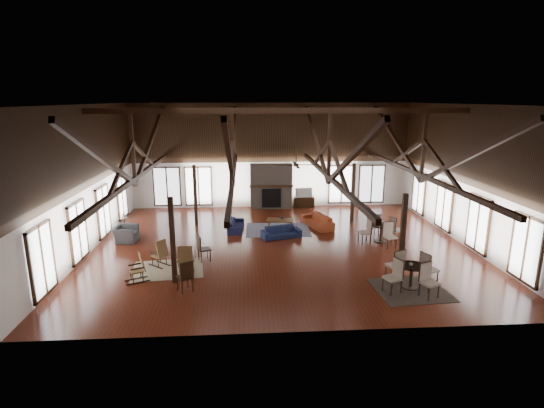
{
  "coord_description": "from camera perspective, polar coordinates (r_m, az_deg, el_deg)",
  "views": [
    {
      "loc": [
        -1.52,
        -17.38,
        6.23
      ],
      "look_at": [
        -0.32,
        1.0,
        1.64
      ],
      "focal_mm": 28.0,
      "sensor_mm": 36.0,
      "label": 1
    }
  ],
  "objects": [
    {
      "name": "roof_truss",
      "position": [
        17.58,
        1.25,
        6.81
      ],
      "size": [
        15.6,
        14.07,
        3.14
      ],
      "color": "black",
      "rests_on": "wall_back"
    },
    {
      "name": "rug_tan",
      "position": [
        16.54,
        -13.81,
        -8.53
      ],
      "size": [
        2.81,
        2.33,
        0.01
      ],
      "primitive_type": "cube",
      "rotation": [
        0.0,
        0.0,
        0.12
      ],
      "color": "tan",
      "rests_on": "floor"
    },
    {
      "name": "sofa_orange",
      "position": [
        21.25,
        6.13,
        -2.27
      ],
      "size": [
        2.23,
        1.43,
        0.61
      ],
      "primitive_type": "imported",
      "rotation": [
        0.0,
        0.0,
        -1.25
      ],
      "color": "#973B1D",
      "rests_on": "floor"
    },
    {
      "name": "wall_front",
      "position": [
        10.97,
        4.39,
        -3.16
      ],
      "size": [
        16.0,
        0.02,
        6.0
      ],
      "primitive_type": "cube",
      "color": "white",
      "rests_on": "floor"
    },
    {
      "name": "vase",
      "position": [
        20.71,
        1.38,
        -1.76
      ],
      "size": [
        0.24,
        0.24,
        0.2
      ],
      "primitive_type": "imported",
      "rotation": [
        0.0,
        0.0,
        0.29
      ],
      "color": "#B2B2B2",
      "rests_on": "coffee_table"
    },
    {
      "name": "cup_far",
      "position": [
        19.39,
        14.45,
        -2.61
      ],
      "size": [
        0.13,
        0.13,
        0.1
      ],
      "primitive_type": "imported",
      "rotation": [
        0.0,
        0.0,
        -0.02
      ],
      "color": "#B2B2B2",
      "rests_on": "cafe_table_far"
    },
    {
      "name": "tv_console",
      "position": [
        25.08,
        4.31,
        0.28
      ],
      "size": [
        1.19,
        0.45,
        0.59
      ],
      "primitive_type": "cube",
      "color": "black",
      "rests_on": "floor"
    },
    {
      "name": "rocking_chair_b",
      "position": [
        15.55,
        -11.5,
        -7.67
      ],
      "size": [
        0.54,
        0.94,
        1.19
      ],
      "rotation": [
        0.0,
        0.0,
        0.03
      ],
      "color": "brown",
      "rests_on": "floor"
    },
    {
      "name": "sofa_navy_left",
      "position": [
        20.72,
        -4.88,
        -2.81
      ],
      "size": [
        1.8,
        0.81,
        0.51
      ],
      "primitive_type": "imported",
      "rotation": [
        0.0,
        0.0,
        1.5
      ],
      "color": "#151739",
      "rests_on": "floor"
    },
    {
      "name": "ceiling",
      "position": [
        17.44,
        1.29,
        13.25
      ],
      "size": [
        16.0,
        14.0,
        0.02
      ],
      "primitive_type": "cube",
      "color": "black",
      "rests_on": "wall_back"
    },
    {
      "name": "wall_left",
      "position": [
        18.82,
        -23.85,
        2.92
      ],
      "size": [
        0.02,
        14.0,
        6.0
      ],
      "primitive_type": "cube",
      "color": "white",
      "rests_on": "floor"
    },
    {
      "name": "rug_navy",
      "position": [
        20.73,
        0.77,
        -3.47
      ],
      "size": [
        3.14,
        2.39,
        0.01
      ],
      "primitive_type": "cube",
      "rotation": [
        0.0,
        0.0,
        -0.03
      ],
      "color": "#1C1E4F",
      "rests_on": "floor"
    },
    {
      "name": "cafe_table_near",
      "position": [
        15.17,
        18.23,
        -8.69
      ],
      "size": [
        2.17,
        2.17,
        1.12
      ],
      "rotation": [
        0.0,
        0.0,
        0.38
      ],
      "color": "black",
      "rests_on": "floor"
    },
    {
      "name": "rocking_chair_a",
      "position": [
        16.75,
        -14.77,
        -6.5
      ],
      "size": [
        0.9,
        0.86,
        1.05
      ],
      "rotation": [
        0.0,
        0.0,
        0.87
      ],
      "color": "brown",
      "rests_on": "floor"
    },
    {
      "name": "side_chair_b",
      "position": [
        14.37,
        -11.53,
        -9.22
      ],
      "size": [
        0.63,
        0.63,
        1.09
      ],
      "rotation": [
        0.0,
        0.0,
        0.55
      ],
      "color": "black",
      "rests_on": "floor"
    },
    {
      "name": "coffee_table",
      "position": [
        20.67,
        1.12,
        -2.25
      ],
      "size": [
        1.42,
        0.93,
        0.5
      ],
      "rotation": [
        0.0,
        0.0,
        -0.23
      ],
      "color": "brown",
      "rests_on": "floor"
    },
    {
      "name": "floor",
      "position": [
        18.52,
        1.19,
        -5.66
      ],
      "size": [
        16.0,
        16.0,
        0.0
      ],
      "primitive_type": "plane",
      "color": "#551E12",
      "rests_on": "ground"
    },
    {
      "name": "rug_dark",
      "position": [
        15.19,
        18.13,
        -10.92
      ],
      "size": [
        2.48,
        2.29,
        0.01
      ],
      "primitive_type": "cube",
      "rotation": [
        0.0,
        0.0,
        0.08
      ],
      "color": "#2A231C",
      "rests_on": "floor"
    },
    {
      "name": "armchair",
      "position": [
        20.11,
        -19.05,
        -3.8
      ],
      "size": [
        1.11,
        0.98,
        0.69
      ],
      "primitive_type": "imported",
      "rotation": [
        0.0,
        0.0,
        1.52
      ],
      "color": "#333235",
      "rests_on": "floor"
    },
    {
      "name": "cup_near",
      "position": [
        15.01,
        18.17,
        -7.71
      ],
      "size": [
        0.13,
        0.13,
        0.09
      ],
      "primitive_type": "imported",
      "rotation": [
        0.0,
        0.0,
        -0.11
      ],
      "color": "#B2B2B2",
      "rests_on": "cafe_table_near"
    },
    {
      "name": "television",
      "position": [
        24.95,
        4.26,
        1.58
      ],
      "size": [
        0.99,
        0.16,
        0.57
      ],
      "primitive_type": "imported",
      "rotation": [
        0.0,
        0.0,
        0.03
      ],
      "color": "#B2B2B2",
      "rests_on": "tv_console"
    },
    {
      "name": "wall_right",
      "position": [
        20.07,
        24.67,
        3.46
      ],
      "size": [
        0.02,
        14.0,
        6.0
      ],
      "primitive_type": "cube",
      "color": "white",
      "rests_on": "floor"
    },
    {
      "name": "sofa_navy_front",
      "position": [
        19.52,
        1.25,
        -3.8
      ],
      "size": [
        1.92,
        1.17,
        0.52
      ],
      "primitive_type": "imported",
      "rotation": [
        0.0,
        0.0,
        0.28
      ],
      "color": "#161D3D",
      "rests_on": "floor"
    },
    {
      "name": "cafe_table_far",
      "position": [
        19.5,
        14.45,
        -3.41
      ],
      "size": [
        2.13,
        2.13,
        1.09
      ],
      "rotation": [
        0.0,
        0.0,
        0.18
      ],
      "color": "black",
      "rests_on": "floor"
    },
    {
      "name": "post_grid",
      "position": [
        18.06,
        1.21,
        -1.1
      ],
      "size": [
        8.16,
        7.16,
        3.05
      ],
      "color": "black",
      "rests_on": "floor"
    },
    {
      "name": "fireplace",
      "position": [
        24.59,
        -0.13,
        2.41
      ],
      "size": [
        2.5,
        0.69,
        2.6
      ],
      "color": "#736557",
      "rests_on": "floor"
    },
    {
      "name": "side_table_lamp",
      "position": [
        20.75,
        -19.21,
        -3.01
      ],
      "size": [
        0.45,
        0.45,
        1.16
      ],
      "color": "black",
      "rests_on": "floor"
    },
    {
      "name": "side_chair_a",
      "position": [
        16.88,
        -9.43,
        -5.64
      ],
      "size": [
        0.58,
        0.58,
        1.05
      ],
      "rotation": [
        0.0,
        0.0,
        -1.19
      ],
      "color": "black",
      "rests_on": "floor"
    },
    {
      "name": "rocking_chair_c",
      "position": [
        15.66,
        -17.43,
        -8.21
      ],
      "size": [
        0.89,
        0.71,
        1.02
      ],
      "rotation": [
        0.0,
        0.0,
        2.0
      ],
      "color": "brown",
      "rests_on": "floor"
    },
    {
      "name": "ceiling_fan",
      "position": [
        16.69,
        3.26,
        5.38
      ],
      "size": [
        1.6,
        1.6,
        0.75
      ],
      "color": "black",
      "rests_on": "roof_truss"
    },
    {
      "name": "wall_back",
      "position": [
        24.63,
        -0.18,
        6.47
      ],
      "size": [
        16.0,
        0.02,
        6.0
      ],
      "primitive_type": "cube",
      "color": "white",
      "rests_on": "floor"
    }
  ]
}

